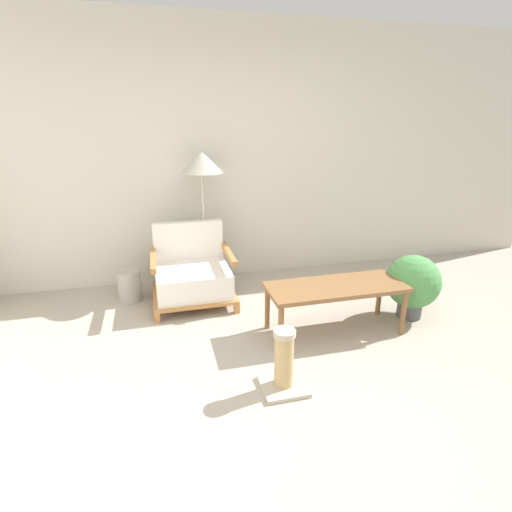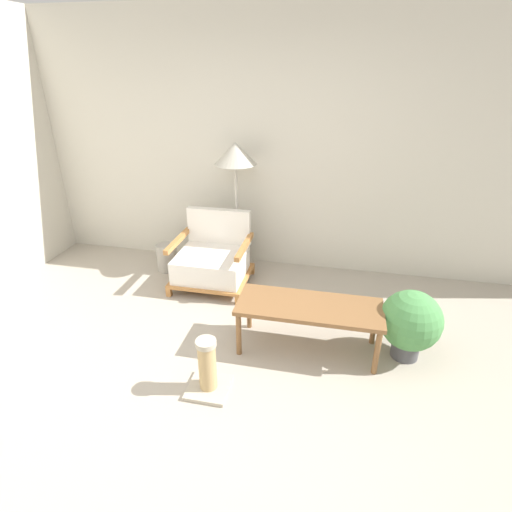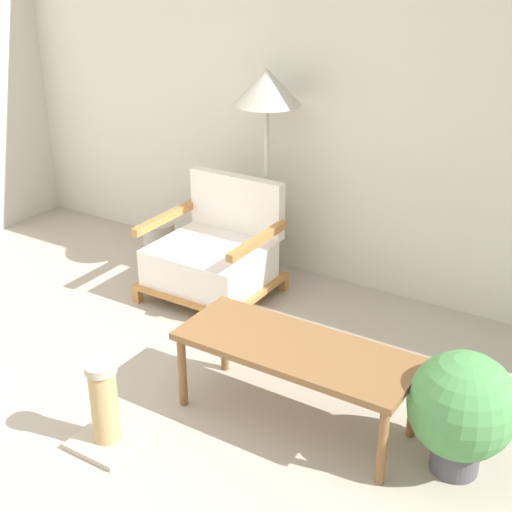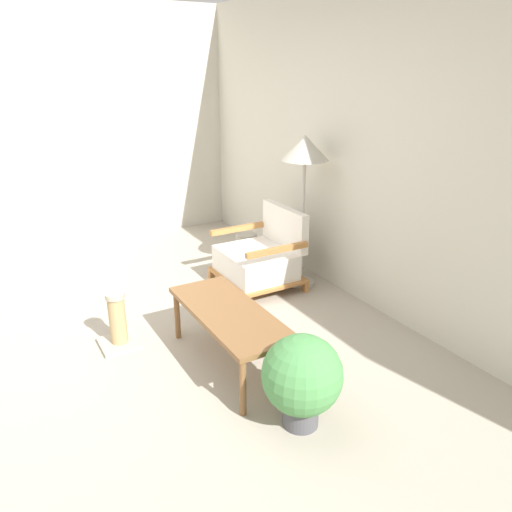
% 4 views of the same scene
% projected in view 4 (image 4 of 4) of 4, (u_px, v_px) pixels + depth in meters
% --- Properties ---
extents(ground_plane, '(14.00, 14.00, 0.00)m').
position_uv_depth(ground_plane, '(96.00, 357.00, 3.69)').
color(ground_plane, '#A89E8E').
extents(wall_back, '(8.00, 0.06, 2.70)m').
position_uv_depth(wall_back, '(356.00, 148.00, 4.31)').
color(wall_back, beige).
rests_on(wall_back, ground_plane).
extents(wall_left, '(0.06, 8.00, 2.70)m').
position_uv_depth(wall_left, '(71.00, 129.00, 5.59)').
color(wall_left, beige).
rests_on(wall_left, ground_plane).
extents(armchair, '(0.78, 0.70, 0.75)m').
position_uv_depth(armchair, '(260.00, 258.00, 4.81)').
color(armchair, '#B2753D').
rests_on(armchair, ground_plane).
extents(floor_lamp, '(0.43, 0.43, 1.44)m').
position_uv_depth(floor_lamp, '(305.00, 156.00, 4.48)').
color(floor_lamp, '#B7B2A8').
rests_on(floor_lamp, ground_plane).
extents(coffee_table, '(1.15, 0.46, 0.43)m').
position_uv_depth(coffee_table, '(230.00, 317.00, 3.48)').
color(coffee_table, brown).
rests_on(coffee_table, ground_plane).
extents(vase, '(0.23, 0.23, 0.31)m').
position_uv_depth(vase, '(246.00, 248.00, 5.43)').
color(vase, '#9E998E').
rests_on(vase, ground_plane).
extents(potted_plant, '(0.48, 0.48, 0.59)m').
position_uv_depth(potted_plant, '(302.00, 377.00, 2.89)').
color(potted_plant, '#4C4C51').
rests_on(potted_plant, ground_plane).
extents(scratching_post, '(0.30, 0.30, 0.44)m').
position_uv_depth(scratching_post, '(118.00, 324.00, 3.79)').
color(scratching_post, '#B2A893').
rests_on(scratching_post, ground_plane).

